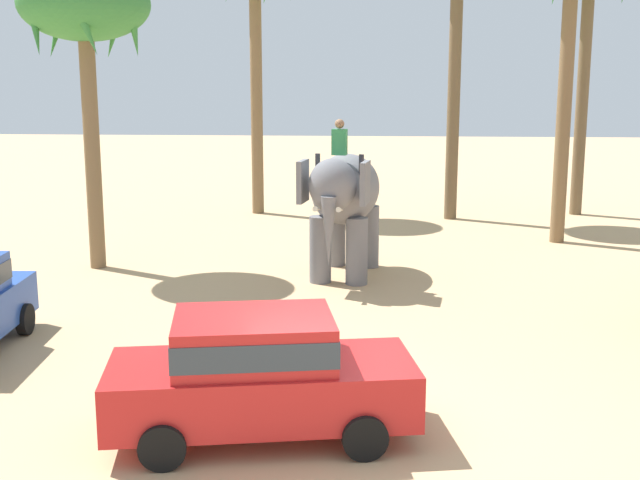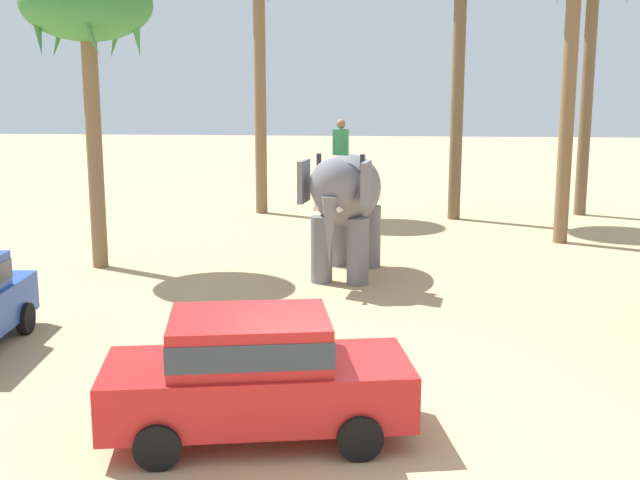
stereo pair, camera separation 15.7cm
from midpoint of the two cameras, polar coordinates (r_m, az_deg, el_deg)
name	(u,v)px [view 2 (the right image)]	position (r m, az deg, el deg)	size (l,w,h in m)	color
ground_plane	(325,432)	(11.49, 0.76, -13.34)	(120.00, 120.00, 0.00)	tan
car_sedan_foreground	(255,371)	(11.05, -4.20, -9.18)	(4.34, 2.43, 1.70)	red
elephant_with_mahout	(345,197)	(19.68, 2.02, 3.06)	(2.04, 3.98, 3.88)	slate
palm_tree_left_of_road	(87,12)	(21.35, -15.84, 15.14)	(3.20, 3.20, 7.49)	brown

